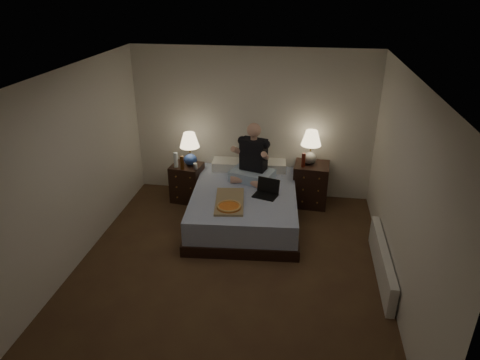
% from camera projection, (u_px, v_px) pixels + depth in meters
% --- Properties ---
extents(floor, '(4.00, 4.50, 0.00)m').
position_uv_depth(floor, '(230.00, 267.00, 5.62)').
color(floor, brown).
rests_on(floor, ground).
extents(ceiling, '(4.00, 4.50, 0.00)m').
position_uv_depth(ceiling, '(227.00, 76.00, 4.55)').
color(ceiling, white).
rests_on(ceiling, ground).
extents(wall_back, '(4.00, 0.00, 2.50)m').
position_uv_depth(wall_back, '(252.00, 124.00, 7.10)').
color(wall_back, silver).
rests_on(wall_back, ground).
extents(wall_front, '(4.00, 0.00, 2.50)m').
position_uv_depth(wall_front, '(174.00, 314.00, 3.07)').
color(wall_front, silver).
rests_on(wall_front, ground).
extents(wall_left, '(0.00, 4.50, 2.50)m').
position_uv_depth(wall_left, '(72.00, 171.00, 5.36)').
color(wall_left, silver).
rests_on(wall_left, ground).
extents(wall_right, '(0.00, 4.50, 2.50)m').
position_uv_depth(wall_right, '(403.00, 193.00, 4.81)').
color(wall_right, silver).
rests_on(wall_right, ground).
extents(bed, '(1.71, 2.18, 0.52)m').
position_uv_depth(bed, '(244.00, 206.00, 6.61)').
color(bed, '#5A71B5').
rests_on(bed, floor).
extents(nightstand_left, '(0.53, 0.49, 0.63)m').
position_uv_depth(nightstand_left, '(187.00, 182.00, 7.22)').
color(nightstand_left, black).
rests_on(nightstand_left, floor).
extents(nightstand_right, '(0.58, 0.53, 0.72)m').
position_uv_depth(nightstand_right, '(311.00, 184.00, 7.06)').
color(nightstand_right, black).
rests_on(nightstand_right, floor).
extents(lamp_left, '(0.33, 0.33, 0.56)m').
position_uv_depth(lamp_left, '(190.00, 149.00, 6.99)').
color(lamp_left, navy).
rests_on(lamp_left, nightstand_left).
extents(lamp_right, '(0.32, 0.32, 0.56)m').
position_uv_depth(lamp_right, '(311.00, 147.00, 6.82)').
color(lamp_right, gray).
rests_on(lamp_right, nightstand_right).
extents(water_bottle, '(0.07, 0.07, 0.25)m').
position_uv_depth(water_bottle, '(176.00, 160.00, 6.97)').
color(water_bottle, white).
rests_on(water_bottle, nightstand_left).
extents(soda_can, '(0.07, 0.07, 0.10)m').
position_uv_depth(soda_can, '(195.00, 166.00, 6.93)').
color(soda_can, '#BABAB5').
rests_on(soda_can, nightstand_left).
extents(beer_bottle_left, '(0.06, 0.06, 0.23)m').
position_uv_depth(beer_bottle_left, '(182.00, 163.00, 6.90)').
color(beer_bottle_left, '#50290B').
rests_on(beer_bottle_left, nightstand_left).
extents(beer_bottle_right, '(0.06, 0.06, 0.23)m').
position_uv_depth(beer_bottle_right, '(303.00, 160.00, 6.78)').
color(beer_bottle_right, '#631B0E').
rests_on(beer_bottle_right, nightstand_right).
extents(person, '(0.78, 0.69, 0.93)m').
position_uv_depth(person, '(252.00, 153.00, 6.65)').
color(person, black).
rests_on(person, bed).
extents(laptop, '(0.41, 0.37, 0.24)m').
position_uv_depth(laptop, '(265.00, 189.00, 6.28)').
color(laptop, black).
rests_on(laptop, bed).
extents(pizza_box, '(0.50, 0.81, 0.08)m').
position_uv_depth(pizza_box, '(229.00, 207.00, 5.94)').
color(pizza_box, '#9D875E').
rests_on(pizza_box, bed).
extents(radiator, '(0.10, 1.60, 0.40)m').
position_uv_depth(radiator, '(382.00, 262.00, 5.39)').
color(radiator, silver).
rests_on(radiator, floor).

